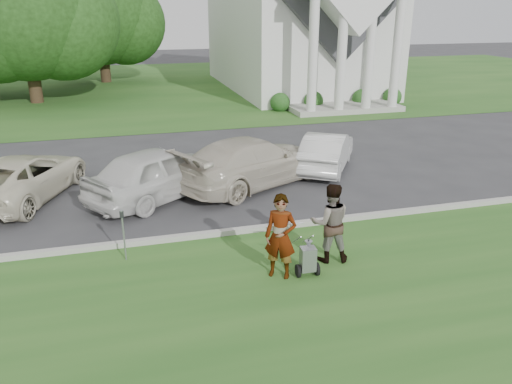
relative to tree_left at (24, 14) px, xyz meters
name	(u,v)px	position (x,y,z in m)	size (l,w,h in m)	color
ground	(264,240)	(8.01, -21.99, -5.11)	(120.00, 120.00, 0.00)	#333335
grass_strip	(307,305)	(8.01, -24.99, -5.11)	(80.00, 7.00, 0.01)	#26551D
church_lawn	(162,86)	(8.01, 5.01, -5.11)	(80.00, 30.00, 0.01)	#26551D
curb	(258,229)	(8.01, -21.44, -5.04)	(80.00, 0.18, 0.15)	#9E9E93
tree_left	(24,14)	(0.00, 0.00, 0.00)	(10.63, 8.40, 9.71)	#332316
tree_back	(100,17)	(4.00, 8.00, -0.38)	(9.61, 7.60, 8.89)	#332316
striping_cart	(308,260)	(8.43, -23.91, -4.72)	(0.51, 0.99, 0.91)	black
person_left	(280,237)	(7.85, -23.77, -4.18)	(0.68, 0.45, 1.86)	#999999
person_right	(330,223)	(9.15, -23.37, -4.18)	(0.90, 0.70, 1.85)	#999999
parking_meter_near	(123,229)	(4.65, -22.15, -4.32)	(0.09, 0.08, 1.25)	#94969C
car_a	(24,177)	(1.84, -17.19, -4.44)	(2.23, 4.83, 1.34)	beige
car_b	(159,173)	(5.80, -18.28, -4.31)	(1.89, 4.71, 1.60)	silver
car_c	(252,162)	(8.80, -17.89, -4.33)	(2.20, 5.41, 1.57)	beige
car_d	(326,151)	(11.80, -16.92, -4.45)	(1.41, 4.03, 1.33)	silver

